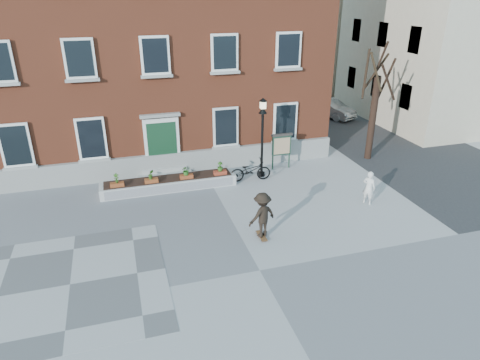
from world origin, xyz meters
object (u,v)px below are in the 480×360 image
object	(u,v)px
bicycle	(250,170)
bystander	(369,188)
lamp_post	(262,127)
notice_board	(282,145)
parked_car	(330,108)
skateboarder	(262,215)

from	to	relation	value
bicycle	bystander	distance (m)	5.57
lamp_post	notice_board	xyz separation A→B (m)	(1.28, 0.63, -1.28)
bystander	lamp_post	xyz separation A→B (m)	(-3.44, 4.10, 1.79)
parked_car	notice_board	size ratio (longest dim) A/B	2.08
parked_car	bystander	size ratio (longest dim) A/B	2.59
bicycle	parked_car	xyz separation A→B (m)	(8.87, 9.01, 0.12)
bystander	skateboarder	size ratio (longest dim) A/B	0.82
notice_board	skateboarder	size ratio (longest dim) A/B	1.02
bicycle	notice_board	world-z (taller)	notice_board
bicycle	parked_car	bearing A→B (deg)	-40.37
bicycle	parked_car	size ratio (longest dim) A/B	0.51
bicycle	lamp_post	world-z (taller)	lamp_post
parked_car	lamp_post	xyz separation A→B (m)	(-8.18, -8.65, 1.90)
bicycle	notice_board	xyz separation A→B (m)	(1.97, 0.99, 0.74)
skateboarder	bicycle	bearing A→B (deg)	76.98
notice_board	skateboarder	bearing A→B (deg)	-117.45
notice_board	skateboarder	distance (m)	6.82
bystander	skateboarder	xyz separation A→B (m)	(-5.30, -1.31, 0.20)
bicycle	skateboarder	world-z (taller)	skateboarder
skateboarder	lamp_post	bearing A→B (deg)	71.01
lamp_post	skateboarder	bearing A→B (deg)	-108.99
bicycle	skateboarder	bearing A→B (deg)	171.16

